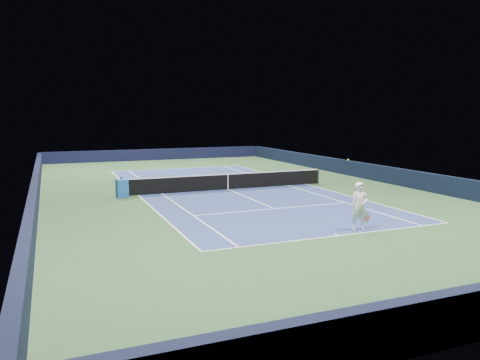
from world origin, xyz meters
name	(u,v)px	position (x,y,z in m)	size (l,w,h in m)	color
ground	(228,189)	(0.00, 0.00, 0.00)	(40.00, 40.00, 0.00)	#2C4C29
wall_far	(157,154)	(0.00, 19.82, 0.55)	(22.00, 0.35, 1.10)	black
wall_right	(373,172)	(10.82, 0.00, 0.55)	(0.35, 40.00, 1.10)	black
wall_left	(35,192)	(-10.82, 0.00, 0.55)	(0.35, 40.00, 1.10)	black
court_surface	(228,189)	(0.00, 0.00, 0.00)	(10.97, 23.77, 0.01)	navy
baseline_far	(178,168)	(0.00, 11.88, 0.01)	(10.97, 0.08, 0.00)	white
baseline_near	(339,236)	(0.00, -11.88, 0.01)	(10.97, 0.08, 0.00)	white
sideline_doubles_right	(306,184)	(5.49, 0.00, 0.01)	(0.08, 23.77, 0.00)	white
sideline_doubles_left	(138,195)	(-5.49, 0.00, 0.01)	(0.08, 23.77, 0.00)	white
sideline_singles_right	(287,185)	(4.12, 0.00, 0.01)	(0.08, 23.77, 0.00)	white
sideline_singles_left	(162,194)	(-4.12, 0.00, 0.01)	(0.08, 23.77, 0.00)	white
service_line_far	(197,176)	(0.00, 6.40, 0.01)	(8.23, 0.08, 0.00)	white
service_line_near	(275,209)	(0.00, -6.40, 0.01)	(8.23, 0.08, 0.00)	white
center_service_line	(228,189)	(0.00, 0.00, 0.01)	(0.08, 12.80, 0.00)	white
center_mark_far	(178,169)	(0.00, 11.73, 0.01)	(0.08, 0.30, 0.00)	white
center_mark_near	(337,235)	(0.00, -11.73, 0.01)	(0.08, 0.30, 0.00)	white
tennis_net	(228,181)	(0.00, 0.00, 0.50)	(12.90, 0.10, 1.07)	black
sponsor_cube	(122,188)	(-6.40, -0.31, 0.50)	(0.67, 0.61, 0.99)	#1C57AB
tennis_player	(360,206)	(1.27, -11.39, 0.96)	(0.89, 1.34, 2.75)	white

